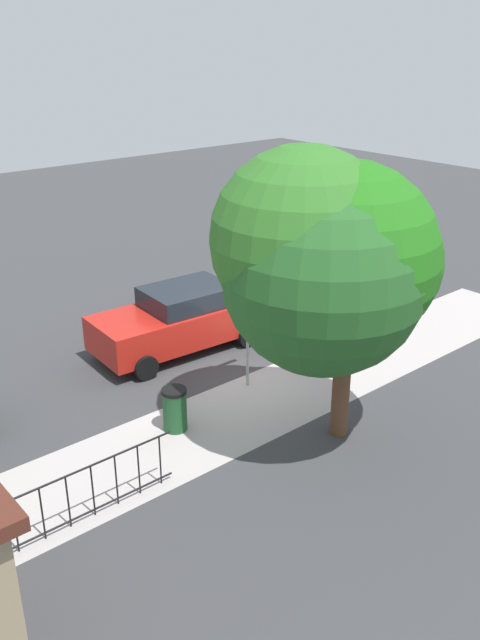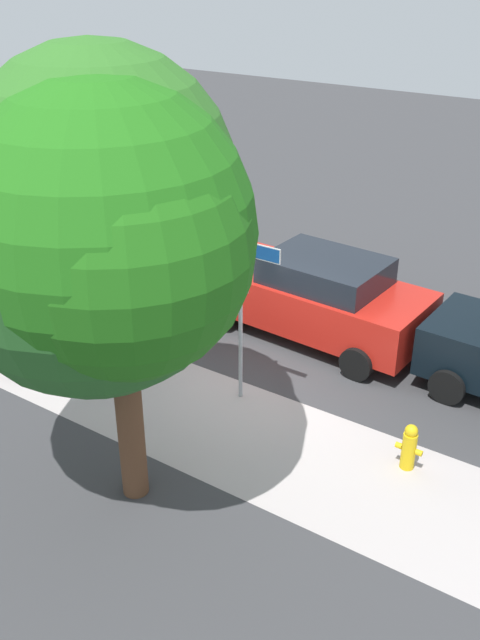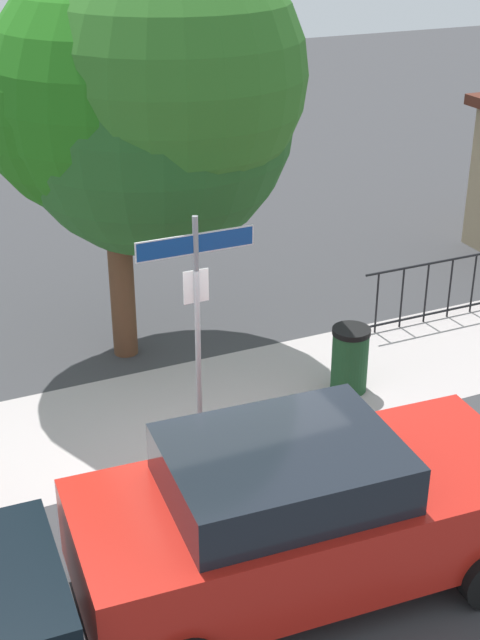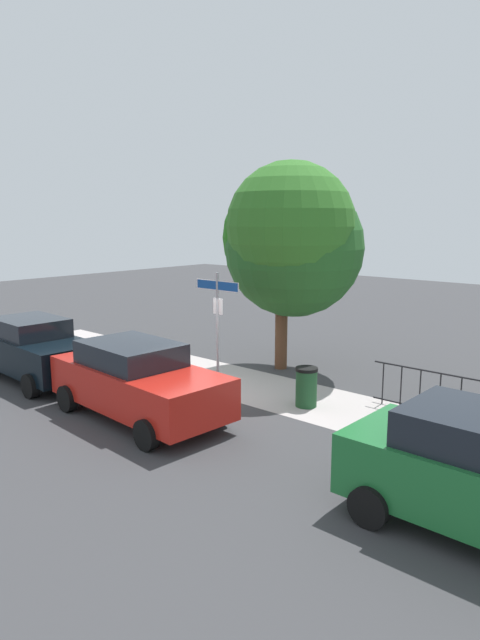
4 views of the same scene
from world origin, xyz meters
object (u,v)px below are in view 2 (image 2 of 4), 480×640
object	(u,v)px
street_sign	(241,283)
car_red	(314,295)
shade_tree	(103,226)
fire_hydrant	(409,447)
trash_bin	(114,345)
car_green	(38,224)

from	to	relation	value
street_sign	car_red	distance (m)	3.01
street_sign	shade_tree	size ratio (longest dim) A/B	0.52
fire_hydrant	trash_bin	distance (m)	5.71
shade_tree	trash_bin	xyz separation A→B (m)	(2.25, -2.21, -3.47)
fire_hydrant	street_sign	bearing A→B (deg)	-3.57
fire_hydrant	car_green	bearing A→B (deg)	-13.52
car_green	fire_hydrant	distance (m)	11.23
street_sign	shade_tree	xyz separation A→B (m)	(0.27, 2.71, 1.76)
fire_hydrant	trash_bin	bearing A→B (deg)	3.01
fire_hydrant	shade_tree	bearing A→B (deg)	36.02
car_red	fire_hydrant	size ratio (longest dim) A/B	6.16
car_green	trash_bin	size ratio (longest dim) A/B	4.38
shade_tree	car_green	size ratio (longest dim) A/B	1.43
street_sign	car_green	xyz separation A→B (m)	(7.72, -2.43, -1.28)
car_red	trash_bin	size ratio (longest dim) A/B	4.90
shade_tree	car_red	xyz separation A→B (m)	(-0.23, -5.42, -3.07)
shade_tree	car_green	xyz separation A→B (m)	(7.46, -5.14, -3.04)
shade_tree	fire_hydrant	world-z (taller)	shade_tree
street_sign	car_red	xyz separation A→B (m)	(0.04, -2.71, -1.31)
fire_hydrant	car_red	bearing A→B (deg)	-42.10
fire_hydrant	trash_bin	size ratio (longest dim) A/B	0.80
shade_tree	trash_bin	bearing A→B (deg)	-44.57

